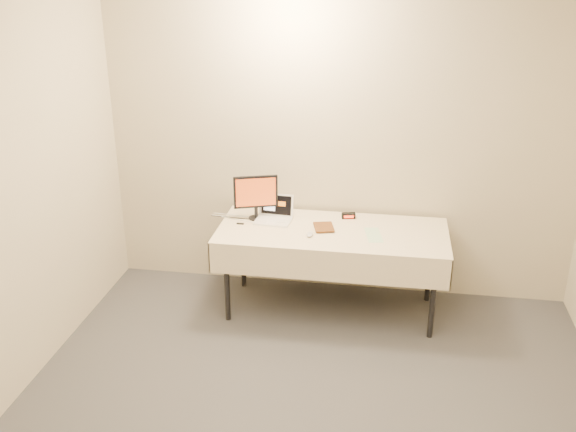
# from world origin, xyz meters

# --- Properties ---
(back_wall) EXTENTS (4.00, 0.10, 2.70)m
(back_wall) POSITION_xyz_m (0.00, 2.50, 1.35)
(back_wall) COLOR beige
(back_wall) RESTS_ON ground
(table) EXTENTS (1.86, 0.81, 0.74)m
(table) POSITION_xyz_m (0.00, 2.05, 0.68)
(table) COLOR black
(table) RESTS_ON ground
(laptop) EXTENTS (0.31, 0.26, 0.21)m
(laptop) POSITION_xyz_m (-0.50, 2.18, 0.79)
(laptop) COLOR white
(laptop) RESTS_ON table
(monitor) EXTENTS (0.36, 0.16, 0.38)m
(monitor) POSITION_xyz_m (-0.66, 2.19, 0.96)
(monitor) COLOR black
(monitor) RESTS_ON table
(book) EXTENTS (0.15, 0.06, 0.21)m
(book) POSITION_xyz_m (-0.15, 2.05, 0.84)
(book) COLOR #91501A
(book) RESTS_ON table
(alarm_clock) EXTENTS (0.12, 0.07, 0.05)m
(alarm_clock) POSITION_xyz_m (0.11, 2.32, 0.76)
(alarm_clock) COLOR black
(alarm_clock) RESTS_ON table
(clicker) EXTENTS (0.06, 0.10, 0.02)m
(clicker) POSITION_xyz_m (-0.17, 1.90, 0.75)
(clicker) COLOR silver
(clicker) RESTS_ON table
(paper_form) EXTENTS (0.17, 0.31, 0.00)m
(paper_form) POSITION_xyz_m (0.33, 2.00, 0.74)
(paper_form) COLOR #B0DAAD
(paper_form) RESTS_ON table
(usb_dongle) EXTENTS (0.06, 0.02, 0.01)m
(usb_dongle) POSITION_xyz_m (-0.77, 2.04, 0.74)
(usb_dongle) COLOR black
(usb_dongle) RESTS_ON table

